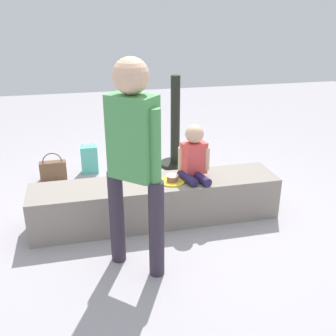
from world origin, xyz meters
name	(u,v)px	position (x,y,z in m)	size (l,w,h in m)	color
ground_plane	(157,220)	(0.00, 0.00, 0.00)	(12.00, 12.00, 0.00)	#9F999E
concrete_ledge	(157,201)	(0.00, 0.00, 0.19)	(2.18, 0.45, 0.38)	gray
child_seated	(194,155)	(0.34, 0.01, 0.59)	(0.28, 0.34, 0.48)	#251E49
adult_standing	(133,151)	(-0.28, -0.64, 0.92)	(0.36, 0.35, 1.52)	#312937
cake_plate	(172,180)	(0.14, -0.04, 0.40)	(0.22, 0.22, 0.07)	yellow
gift_bag	(89,159)	(-0.53, 1.27, 0.16)	(0.19, 0.12, 0.36)	#59C6B2
railing_post	(175,133)	(0.49, 1.25, 0.41)	(0.36, 0.36, 1.09)	black
water_bottle_near_gift	(149,185)	(0.04, 0.54, 0.10)	(0.07, 0.07, 0.22)	silver
water_bottle_far_side	(125,192)	(-0.22, 0.45, 0.09)	(0.07, 0.07, 0.20)	silver
party_cup_red	(214,179)	(0.77, 0.65, 0.05)	(0.07, 0.07, 0.10)	red
handbag_black_leather	(125,177)	(-0.18, 0.79, 0.11)	(0.29, 0.14, 0.31)	black
handbag_brown_canvas	(53,170)	(-0.94, 1.15, 0.11)	(0.29, 0.10, 0.32)	brown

